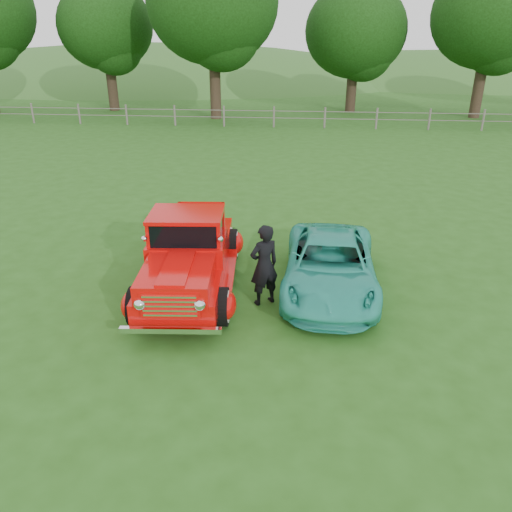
# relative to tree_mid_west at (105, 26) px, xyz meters

# --- Properties ---
(ground) EXTENTS (140.00, 140.00, 0.00)m
(ground) POSITION_rel_tree_mid_west_xyz_m (12.00, -28.00, -5.55)
(ground) COLOR #245015
(ground) RESTS_ON ground
(distant_hills) EXTENTS (116.00, 60.00, 18.00)m
(distant_hills) POSITION_rel_tree_mid_west_xyz_m (7.92, 31.46, -10.10)
(distant_hills) COLOR #2D5D22
(distant_hills) RESTS_ON ground
(fence_line) EXTENTS (48.00, 0.12, 1.20)m
(fence_line) POSITION_rel_tree_mid_west_xyz_m (12.00, -6.00, -4.95)
(fence_line) COLOR #665E56
(fence_line) RESTS_ON ground
(tree_mid_west) EXTENTS (6.40, 6.40, 8.46)m
(tree_mid_west) POSITION_rel_tree_mid_west_xyz_m (0.00, 0.00, 0.00)
(tree_mid_west) COLOR black
(tree_mid_west) RESTS_ON ground
(tree_near_west) EXTENTS (8.00, 8.00, 10.42)m
(tree_near_west) POSITION_rel_tree_mid_west_xyz_m (8.00, -3.00, 1.25)
(tree_near_west) COLOR black
(tree_near_west) RESTS_ON ground
(tree_near_east) EXTENTS (6.80, 6.80, 8.33)m
(tree_near_east) POSITION_rel_tree_mid_west_xyz_m (17.00, 1.00, -0.30)
(tree_near_east) COLOR black
(tree_near_east) RESTS_ON ground
(tree_mid_east) EXTENTS (7.20, 7.20, 9.44)m
(tree_mid_east) POSITION_rel_tree_mid_west_xyz_m (25.00, -1.00, 0.62)
(tree_mid_east) COLOR black
(tree_mid_east) RESTS_ON ground
(red_pickup) EXTENTS (2.51, 5.10, 1.78)m
(red_pickup) POSITION_rel_tree_mid_west_xyz_m (11.50, -26.63, -4.75)
(red_pickup) COLOR black
(red_pickup) RESTS_ON ground
(teal_sedan) EXTENTS (2.08, 4.30, 1.18)m
(teal_sedan) POSITION_rel_tree_mid_west_xyz_m (14.55, -26.44, -4.96)
(teal_sedan) COLOR teal
(teal_sedan) RESTS_ON ground
(man) EXTENTS (0.76, 0.70, 1.74)m
(man) POSITION_rel_tree_mid_west_xyz_m (13.18, -27.17, -4.68)
(man) COLOR black
(man) RESTS_ON ground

